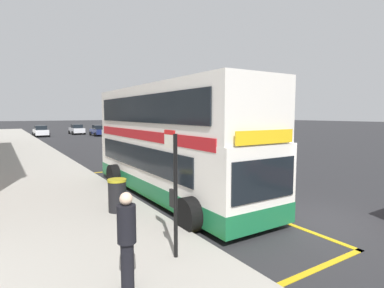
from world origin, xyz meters
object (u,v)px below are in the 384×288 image
at_px(parked_car_navy_kerbside, 99,131).
at_px(parked_car_white_distant, 77,129).
at_px(double_decker_bus, 170,145).
at_px(parked_car_white_far, 41,131).
at_px(pedestrian_waiting_near_sign, 127,236).
at_px(bus_stop_sign, 174,184).
at_px(litter_bin, 117,195).

xyz_separation_m(parked_car_navy_kerbside, parked_car_white_distant, (-2.05, 5.55, 0.00)).
bearing_deg(double_decker_bus, parked_car_white_far, 90.78).
relative_size(parked_car_navy_kerbside, parked_car_white_distant, 1.00).
bearing_deg(parked_car_navy_kerbside, pedestrian_waiting_near_sign, -102.66).
bearing_deg(bus_stop_sign, parked_car_navy_kerbside, 76.64).
height_order(bus_stop_sign, litter_bin, bus_stop_sign).
bearing_deg(double_decker_bus, parked_car_white_distant, 83.01).
bearing_deg(litter_bin, bus_stop_sign, -89.46).
distance_m(double_decker_bus, litter_bin, 3.24).
bearing_deg(bus_stop_sign, double_decker_bus, 62.32).
relative_size(double_decker_bus, litter_bin, 9.66).
distance_m(parked_car_navy_kerbside, parked_car_white_distant, 5.91).
xyz_separation_m(parked_car_white_far, parked_car_navy_kerbside, (7.69, -2.82, 0.00)).
distance_m(parked_car_white_distant, pedestrian_waiting_near_sign, 48.27).
height_order(bus_stop_sign, parked_car_white_far, bus_stop_sign).
relative_size(bus_stop_sign, litter_bin, 2.63).
relative_size(parked_car_white_distant, pedestrian_waiting_near_sign, 2.34).
bearing_deg(litter_bin, parked_car_white_distant, 79.76).
distance_m(parked_car_white_distant, litter_bin, 43.67).
relative_size(double_decker_bus, parked_car_white_distant, 2.46).
bearing_deg(litter_bin, pedestrian_waiting_near_sign, -106.55).
distance_m(double_decker_bus, parked_car_white_far, 39.02).
bearing_deg(parked_car_white_far, litter_bin, -94.49).
relative_size(double_decker_bus, parked_car_white_far, 2.46).
bearing_deg(litter_bin, parked_car_navy_kerbside, 75.31).
distance_m(parked_car_white_far, litter_bin, 40.30).
relative_size(parked_car_white_far, parked_car_navy_kerbside, 1.00).
xyz_separation_m(double_decker_bus, parked_car_white_far, (-0.53, 39.00, -1.26)).
height_order(bus_stop_sign, parked_car_white_distant, bus_stop_sign).
bearing_deg(parked_car_white_distant, parked_car_white_far, -155.05).
height_order(parked_car_navy_kerbside, parked_car_white_distant, same).
xyz_separation_m(parked_car_white_far, litter_bin, (-2.12, -40.25, -0.12)).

